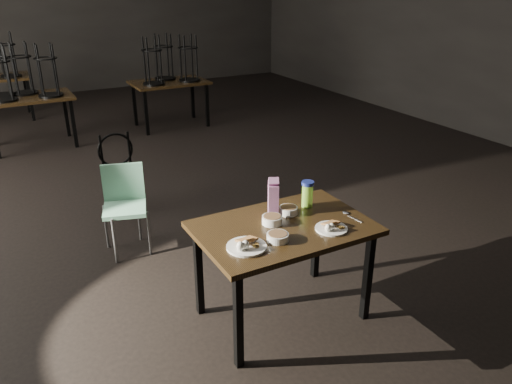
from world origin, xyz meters
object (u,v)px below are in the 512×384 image
juice_carton (273,198)px  bentwood_chair (119,166)px  water_bottle (307,194)px  school_chair (124,200)px  main_table (283,235)px

juice_carton → bentwood_chair: (-0.56, 2.26, -0.40)m
water_bottle → school_chair: 1.75m
bentwood_chair → main_table: bearing=-76.6°
juice_carton → school_chair: (-0.74, 1.37, -0.41)m
juice_carton → water_bottle: bearing=0.8°
water_bottle → juice_carton: bearing=-179.2°
bentwood_chair → school_chair: bentwood_chair is taller
main_table → bentwood_chair: (-0.54, 2.44, -0.18)m
main_table → juice_carton: size_ratio=4.11×
school_chair → juice_carton: bearing=-45.0°
main_table → juice_carton: bearing=83.9°
juice_carton → water_bottle: size_ratio=1.45×
juice_carton → bentwood_chair: size_ratio=0.36×
main_table → bentwood_chair: size_ratio=1.46×
juice_carton → bentwood_chair: bearing=103.9°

